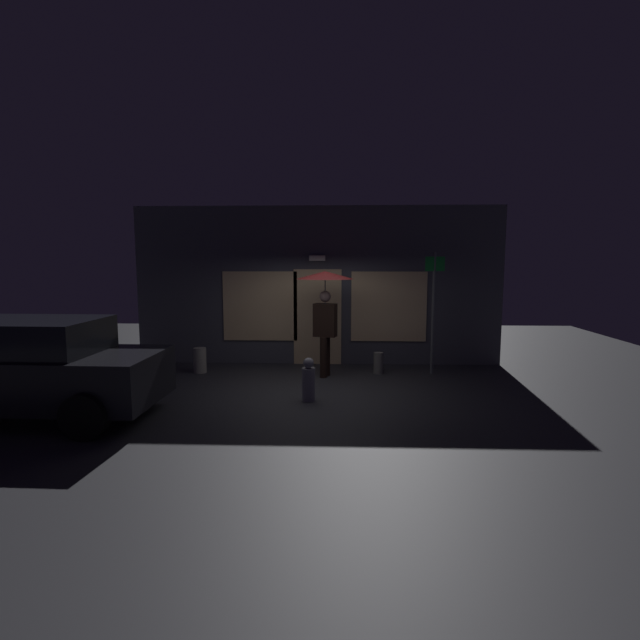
{
  "coord_description": "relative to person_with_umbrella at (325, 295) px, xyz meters",
  "views": [
    {
      "loc": [
        0.49,
        -8.83,
        2.42
      ],
      "look_at": [
        0.11,
        0.98,
        1.18
      ],
      "focal_mm": 27.01,
      "sensor_mm": 36.0,
      "label": 1
    }
  ],
  "objects": [
    {
      "name": "ground_plane",
      "position": [
        -0.21,
        -0.98,
        -1.69
      ],
      "size": [
        18.0,
        18.0,
        0.0
      ],
      "primitive_type": "plane",
      "color": "#2D2D33"
    },
    {
      "name": "building_facade",
      "position": [
        -0.21,
        1.37,
        0.1
      ],
      "size": [
        8.42,
        0.48,
        3.63
      ],
      "color": "#4C4C56",
      "rests_on": "ground"
    },
    {
      "name": "person_with_umbrella",
      "position": [
        0.0,
        0.0,
        0.0
      ],
      "size": [
        1.17,
        1.17,
        2.19
      ],
      "rotation": [
        0.0,
        0.0,
        2.85
      ],
      "color": "black",
      "rests_on": "ground"
    },
    {
      "name": "parked_car",
      "position": [
        -4.53,
        -2.81,
        -0.92
      ],
      "size": [
        4.16,
        1.95,
        1.52
      ],
      "rotation": [
        0.0,
        0.0,
        -0.02
      ],
      "color": "black",
      "rests_on": "ground"
    },
    {
      "name": "street_sign_post",
      "position": [
        2.27,
        0.33,
        -0.24
      ],
      "size": [
        0.4,
        0.07,
        2.58
      ],
      "color": "#595B60",
      "rests_on": "ground"
    },
    {
      "name": "sidewalk_bollard",
      "position": [
        1.13,
        0.29,
        -1.47
      ],
      "size": [
        0.21,
        0.21,
        0.45
      ],
      "primitive_type": "cylinder",
      "color": "slate",
      "rests_on": "ground"
    },
    {
      "name": "sidewalk_bollard_2",
      "position": [
        -2.7,
        0.22,
        -1.42
      ],
      "size": [
        0.27,
        0.27,
        0.54
      ],
      "primitive_type": "cylinder",
      "color": "#9E998E",
      "rests_on": "ground"
    },
    {
      "name": "fire_hydrant",
      "position": [
        -0.23,
        -1.75,
        -1.34
      ],
      "size": [
        0.23,
        0.23,
        0.75
      ],
      "color": "gray",
      "rests_on": "ground"
    }
  ]
}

